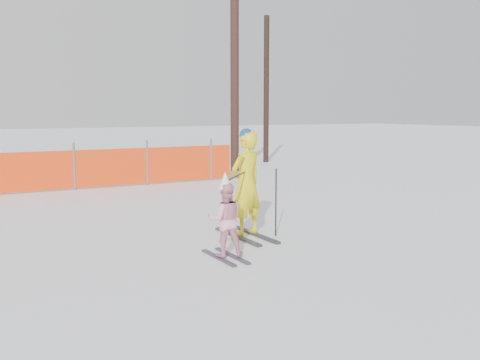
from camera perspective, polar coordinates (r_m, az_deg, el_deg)
name	(u,v)px	position (r m, az deg, el deg)	size (l,w,h in m)	color
ground	(257,250)	(8.07, 1.77, -7.46)	(120.00, 120.00, 0.00)	white
adult	(246,183)	(8.73, 0.68, -0.35)	(0.71, 1.41, 1.79)	black
child	(225,219)	(7.51, -1.58, -4.18)	(0.61, 0.95, 1.23)	black
ski_poles	(258,190)	(8.45, 1.89, -1.10)	(1.29, 0.80, 1.13)	black
tree_trunks	(162,86)	(17.82, -8.28, 9.89)	(12.98, 2.60, 6.07)	#321C16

